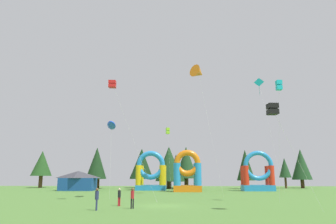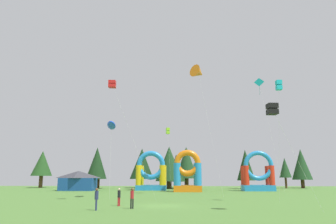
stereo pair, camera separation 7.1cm
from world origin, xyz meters
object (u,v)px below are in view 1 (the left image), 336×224
Objects in this scene: kite_black_box at (273,109)px; inflatable_yellow_castle at (187,176)px; person_far_side at (119,195)px; inflatable_orange_dome at (151,175)px; kite_lime_box at (168,131)px; person_midfield at (97,197)px; kite_red_box at (112,84)px; kite_teal_diamond at (259,84)px; person_near_camera at (132,196)px; kite_cyan_box at (279,85)px; inflatable_red_slide at (258,176)px; kite_orange_delta at (198,73)px; festival_tent at (78,181)px; kite_blue_parafoil at (111,125)px.

inflatable_yellow_castle is (-6.25, 33.08, -5.28)m from kite_black_box.
person_far_side is 33.55m from inflatable_orange_dome.
kite_lime_box is 34.56m from person_midfield.
kite_red_box is 13.09m from person_far_side.
inflatable_orange_dome is at bearing 126.80° from kite_lime_box.
person_near_camera is (-19.28, -30.57, -18.91)m from kite_teal_diamond.
kite_teal_diamond is 22.02m from inflatable_yellow_castle.
inflatable_yellow_castle is (7.05, 27.90, 1.84)m from person_far_side.
kite_teal_diamond is at bearing 80.40° from kite_cyan_box.
person_midfield is at bearing -121.56° from inflatable_red_slide.
kite_lime_box is at bearing 106.09° from kite_black_box.
kite_red_box is 1.59× the size of kite_black_box.
person_midfield is at bearing -98.01° from kite_lime_box.
kite_lime_box is at bearing 165.44° from person_midfield.
kite_teal_diamond reaches higher than kite_orange_delta.
kite_lime_box is 7.16× the size of person_far_side.
kite_black_box is 1.32× the size of festival_tent.
inflatable_orange_dome is at bearing 171.74° from person_midfield.
festival_tent is (-15.62, 34.13, 0.82)m from person_near_camera.
inflatable_yellow_castle is 1.14× the size of festival_tent.
person_near_camera is (-15.11, -5.89, -11.51)m from kite_cyan_box.
kite_red_box reaches higher than inflatable_red_slide.
kite_teal_diamond is at bearing -14.27° from inflatable_orange_dome.
person_near_camera is at bearing 73.47° from person_far_side.
kite_teal_diamond is (17.39, -0.65, 8.87)m from kite_lime_box.
kite_red_box reaches higher than kite_lime_box.
kite_teal_diamond reaches higher than person_far_side.
kite_orange_delta is at bearing 48.96° from kite_red_box.
person_far_side is (-8.71, -16.70, -17.49)m from kite_orange_delta.
person_far_side is (-1.59, 2.39, -0.07)m from person_near_camera.
festival_tent reaches higher than person_near_camera.
kite_red_box reaches higher than kite_blue_parafoil.
kite_red_box is 36.32m from inflatable_red_slide.
person_near_camera is 0.97× the size of person_midfield.
kite_red_box is at bearing -78.24° from kite_blue_parafoil.
inflatable_yellow_castle is (9.04, 23.49, -10.32)m from kite_red_box.
person_midfield is (-2.72, -1.54, 0.03)m from person_near_camera.
kite_teal_diamond reaches higher than kite_black_box.
inflatable_yellow_castle is (10.29, 17.47, -6.49)m from kite_blue_parafoil.
inflatable_red_slide reaches higher than inflatable_yellow_castle.
inflatable_yellow_castle is at bearing -10.32° from festival_tent.
kite_orange_delta is at bearing -81.55° from inflatable_yellow_castle.
kite_blue_parafoil is 24.15m from inflatable_orange_dome.
kite_black_box is 34.07m from inflatable_yellow_castle.
festival_tent is at bearing 112.57° from person_near_camera.
kite_teal_diamond reaches higher than kite_blue_parafoil.
kite_red_box is 1.84× the size of inflatable_yellow_castle.
kite_teal_diamond is 2.82× the size of inflatable_yellow_castle.
festival_tent reaches higher than person_far_side.
person_near_camera is at bearing 112.93° from person_midfield.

